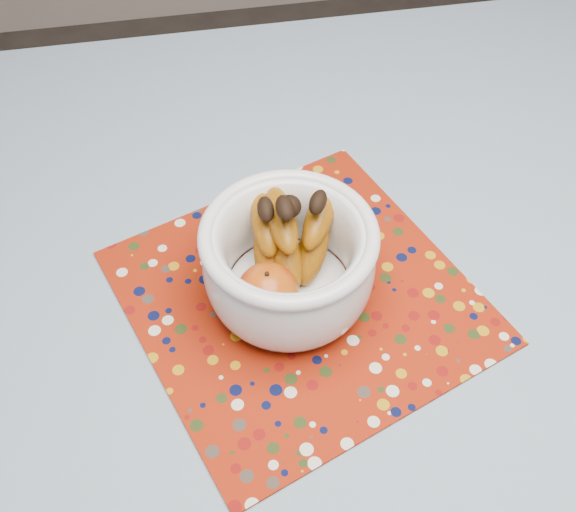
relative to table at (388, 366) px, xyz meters
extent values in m
cube|color=brown|center=(0.00, 0.00, 0.06)|extent=(1.20, 1.20, 0.04)
cylinder|color=brown|center=(-0.53, 0.53, -0.32)|extent=(0.06, 0.06, 0.71)
cylinder|color=brown|center=(0.53, 0.53, -0.32)|extent=(0.06, 0.06, 0.71)
cube|color=slate|center=(0.00, 0.00, 0.08)|extent=(1.32, 1.32, 0.01)
cube|color=maroon|center=(-0.10, 0.07, 0.09)|extent=(0.49, 0.49, 0.00)
cylinder|color=silver|center=(-0.12, 0.07, 0.10)|extent=(0.10, 0.10, 0.01)
cylinder|color=silver|center=(-0.12, 0.07, 0.11)|extent=(0.15, 0.15, 0.01)
torus|color=silver|center=(-0.12, 0.07, 0.20)|extent=(0.20, 0.20, 0.02)
ellipsoid|color=maroon|center=(-0.15, 0.04, 0.14)|extent=(0.07, 0.07, 0.06)
sphere|color=black|center=(-0.11, 0.10, 0.22)|extent=(0.03, 0.03, 0.03)
camera|label=1|loc=(-0.20, -0.40, 0.75)|focal=42.00mm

